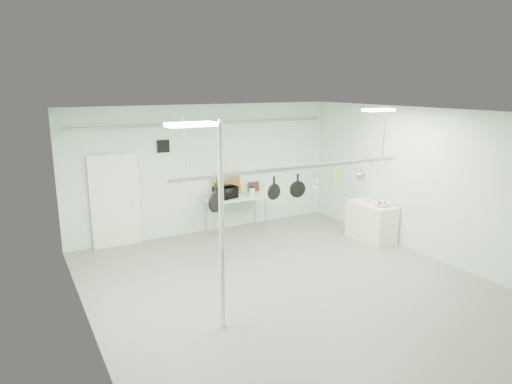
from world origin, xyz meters
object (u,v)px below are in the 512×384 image
microwave (225,192)px  skillet_mid (274,188)px  prep_table (235,199)px  fruit_bowl (382,204)px  side_cabinet (371,222)px  coffee_canister (252,191)px  chrome_pole (222,229)px  skillet_right (298,186)px  skillet_left (216,197)px  pot_rack (296,166)px

microwave → skillet_mid: bearing=67.9°
prep_table → fruit_bowl: bearing=-44.0°
side_cabinet → skillet_mid: skillet_mid is taller
coffee_canister → chrome_pole: bearing=-123.6°
skillet_mid → skillet_right: 0.50m
chrome_pole → skillet_mid: 1.72m
skillet_left → skillet_mid: 1.13m
chrome_pole → microwave: chrome_pole is taller
pot_rack → fruit_bowl: size_ratio=12.76×
fruit_bowl → skillet_mid: bearing=-166.7°
skillet_mid → pot_rack: bearing=-11.4°
chrome_pole → skillet_right: 2.16m
prep_table → coffee_canister: (0.45, -0.05, 0.17)m
microwave → skillet_left: bearing=50.2°
pot_rack → coffee_canister: (0.85, 3.25, -1.23)m
microwave → skillet_mid: size_ratio=1.38×
coffee_canister → fruit_bowl: bearing=-48.8°
chrome_pole → coffee_canister: size_ratio=16.79×
skillet_mid → coffee_canister: bearing=56.6°
side_cabinet → microwave: 3.62m
skillet_left → prep_table: bearing=31.2°
coffee_canister → skillet_left: skillet_left is taller
prep_table → pot_rack: 3.61m
side_cabinet → coffee_canister: (-2.10, 2.15, 0.55)m
skillet_right → fruit_bowl: bearing=25.4°
side_cabinet → coffee_canister: bearing=134.4°
coffee_canister → skillet_left: bearing=-126.9°
skillet_left → skillet_mid: (1.13, 0.00, 0.04)m
microwave → side_cabinet: bearing=130.7°
prep_table → fruit_bowl: 3.59m
fruit_bowl → skillet_mid: 3.66m
skillet_left → skillet_right: (1.63, 0.00, 0.02)m
microwave → skillet_mid: skillet_mid is taller
chrome_pole → coffee_canister: (2.75, 4.15, -0.60)m
coffee_canister → skillet_mid: bearing=-112.0°
side_cabinet → pot_rack: size_ratio=0.25×
skillet_mid → skillet_left: bearing=168.6°
microwave → fruit_bowl: (2.88, -2.44, -0.11)m
chrome_pole → fruit_bowl: 5.21m
chrome_pole → prep_table: size_ratio=2.00×
prep_table → fruit_bowl: fruit_bowl is taller
pot_rack → fruit_bowl: pot_rack is taller
pot_rack → coffee_canister: bearing=75.3°
chrome_pole → skillet_left: chrome_pole is taller
chrome_pole → skillet_mid: bearing=32.0°
pot_rack → skillet_mid: (-0.46, 0.00, -0.34)m
pot_rack → coffee_canister: pot_rack is taller
prep_table → chrome_pole: bearing=-118.7°
side_cabinet → skillet_right: size_ratio=2.72×
fruit_bowl → skillet_right: size_ratio=0.85×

